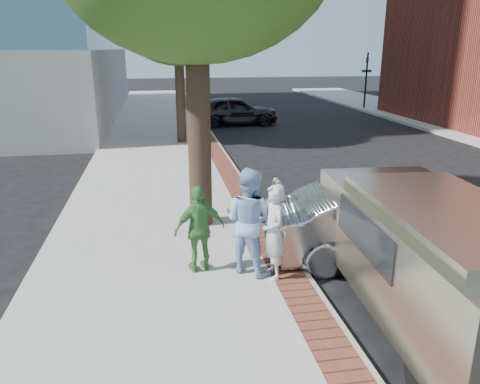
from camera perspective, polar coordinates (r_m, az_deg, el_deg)
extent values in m
plane|color=black|center=(9.49, 0.07, -8.41)|extent=(120.00, 120.00, 0.00)
cube|color=#9E9991|center=(16.91, -9.71, 3.17)|extent=(5.00, 60.00, 0.15)
cube|color=brown|center=(17.04, -2.30, 3.78)|extent=(0.60, 60.00, 0.01)
cube|color=gray|center=(17.10, -1.13, 3.57)|extent=(0.10, 60.00, 0.15)
cylinder|color=black|center=(30.60, -5.59, 12.98)|extent=(0.12, 0.12, 3.80)
imported|color=black|center=(30.54, -5.65, 15.04)|extent=(0.18, 0.15, 0.90)
cube|color=#1E7238|center=(30.56, -5.63, 14.29)|extent=(0.70, 0.03, 0.18)
cylinder|color=black|center=(33.56, 15.10, 12.85)|extent=(0.12, 0.12, 3.80)
imported|color=black|center=(33.51, 15.25, 14.73)|extent=(0.18, 0.15, 0.90)
cube|color=#1E7238|center=(33.52, 15.19, 14.05)|extent=(0.70, 0.03, 0.18)
cylinder|color=black|center=(10.51, -5.00, 7.54)|extent=(0.52, 0.52, 4.40)
cylinder|color=black|center=(20.55, -7.29, 11.40)|extent=(0.40, 0.40, 3.85)
ellipsoid|color=#214C15|center=(20.49, -7.65, 20.46)|extent=(4.80, 4.80, 3.94)
cylinder|color=gray|center=(9.55, 4.41, -3.57)|extent=(0.07, 0.07, 1.15)
cube|color=#2D3030|center=(9.24, 4.65, 0.26)|extent=(0.12, 0.14, 0.24)
cube|color=#2D3030|center=(9.41, 4.37, 0.58)|extent=(0.12, 0.14, 0.24)
sphere|color=#3F8C4C|center=(9.20, 4.67, 1.16)|extent=(0.11, 0.11, 0.11)
sphere|color=#3F8C4C|center=(9.36, 4.39, 1.46)|extent=(0.11, 0.11, 0.11)
imported|color=silver|center=(8.22, 4.11, -4.91)|extent=(0.49, 0.68, 1.73)
imported|color=#8DACDA|center=(8.41, 1.06, -3.51)|extent=(1.20, 1.19, 1.96)
imported|color=#45863D|center=(8.52, -4.94, -4.51)|extent=(1.01, 0.60, 1.62)
imported|color=#A3A5AA|center=(9.73, 17.27, -3.66)|extent=(4.78, 2.02, 1.54)
imported|color=black|center=(26.02, -0.69, 9.90)|extent=(4.77, 2.04, 1.60)
cube|color=gray|center=(7.69, 22.50, -7.32)|extent=(2.38, 5.34, 1.47)
cube|color=gray|center=(9.69, 15.95, -3.52)|extent=(2.07, 1.10, 0.87)
cube|color=gray|center=(7.14, 24.48, -2.33)|extent=(2.07, 3.81, 0.17)
cylinder|color=black|center=(9.04, 11.85, -7.73)|extent=(0.28, 0.71, 0.70)
cylinder|color=black|center=(9.73, 21.97, -6.82)|extent=(0.28, 0.71, 0.70)
cylinder|color=black|center=(6.38, 21.78, -20.23)|extent=(0.28, 0.71, 0.70)
cube|color=black|center=(7.31, 14.76, -4.97)|extent=(0.15, 2.17, 0.60)
cube|color=black|center=(10.01, 15.08, -0.61)|extent=(1.74, 0.13, 0.44)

